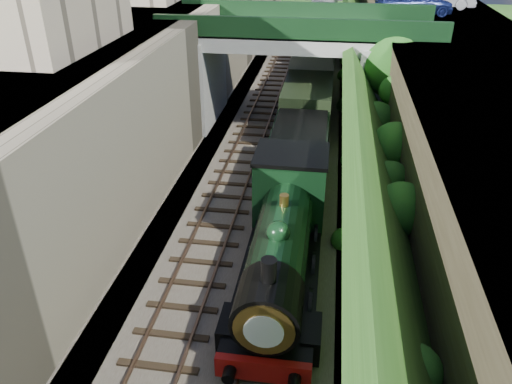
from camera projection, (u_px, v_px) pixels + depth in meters
name	position (u px, v px, depth m)	size (l,w,h in m)	color
trackbed	(283.00, 149.00, 29.10)	(10.00, 90.00, 0.20)	#473F38
retaining_wall	(188.00, 88.00, 28.17)	(1.00, 90.00, 7.00)	#756B56
street_plateau_left	(129.00, 85.00, 28.63)	(6.00, 90.00, 7.00)	#262628
street_plateau_right	(463.00, 108.00, 26.38)	(8.00, 90.00, 6.25)	#262628
embankment_slope	(377.00, 131.00, 24.74)	(4.03, 90.00, 6.36)	#1E4714
track_left	(249.00, 145.00, 29.29)	(2.50, 90.00, 0.20)	black
track_right	(303.00, 148.00, 28.87)	(2.50, 90.00, 0.20)	black
road_bridge	(307.00, 64.00, 30.50)	(16.00, 6.40, 7.25)	gray
tree	(394.00, 67.00, 27.67)	(3.60, 3.80, 6.60)	black
car_blue	(414.00, 2.00, 32.41)	(1.99, 4.96, 1.69)	#111A4C
locomotive	(282.00, 242.00, 17.67)	(3.10, 10.22, 3.83)	black
tender	(298.00, 161.00, 24.17)	(2.70, 6.00, 3.05)	black
coach_front	(312.00, 79.00, 34.86)	(2.90, 18.00, 3.70)	black
coach_middle	(322.00, 27.00, 51.11)	(2.90, 18.00, 3.70)	black
coach_rear	(327.00, 0.00, 67.37)	(2.90, 18.00, 3.70)	black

